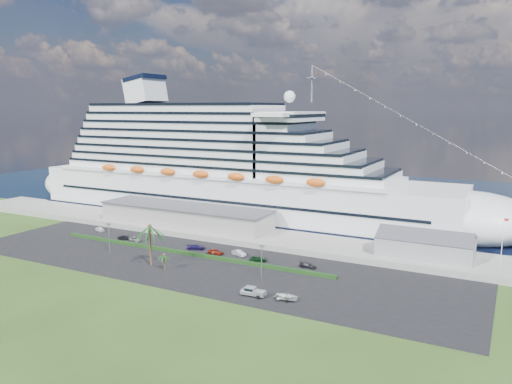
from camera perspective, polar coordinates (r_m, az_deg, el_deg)
The scene contains 23 objects.
ground at distance 123.99m, azimuth -9.46°, elevation -9.48°, with size 420.00×420.00×0.00m, color #2B4818.
asphalt_lot at distance 132.42m, azimuth -6.57°, elevation -8.13°, with size 140.00×38.00×0.12m, color black.
wharf at distance 156.02m, azimuth -0.57°, elevation -5.01°, with size 240.00×20.00×1.80m, color gray.
water at distance 237.61m, azimuth 9.74°, elevation -0.29°, with size 420.00×160.00×0.02m, color black.
cruise_ship at distance 183.98m, azimuth -2.96°, elevation 2.23°, with size 191.00×38.00×54.00m.
terminal_building at distance 168.02m, azimuth -8.12°, elevation -2.60°, with size 61.00×15.00×6.30m.
port_shed at distance 139.13m, azimuth 18.76°, elevation -5.85°, with size 24.00×12.31×7.37m.
flagpole at distance 136.82m, azimuth 26.35°, elevation -4.94°, with size 1.08×0.16×12.00m.
hedge at distance 140.59m, azimuth -8.14°, elevation -6.89°, with size 88.00×1.10×0.90m, color black.
lamp_post_left at distance 145.97m, azimuth -16.45°, elevation -4.64°, with size 1.60×0.35×8.27m.
lamp_post_right at distance 118.60m, azimuth 0.64°, elevation -7.51°, with size 1.60×0.35×8.27m.
palm_tall at distance 130.40m, azimuth -12.04°, elevation -4.39°, with size 8.82×8.82×11.13m.
palm_short at distance 127.38m, azimuth -10.46°, elevation -7.25°, with size 3.53×3.53×4.56m.
parked_car_0 at distance 172.26m, azimuth -17.40°, elevation -4.08°, with size 1.67×4.14×1.41m, color white.
parked_car_1 at distance 159.05m, azimuth -14.69°, elevation -5.06°, with size 1.56×4.48×1.48m, color black.
parked_car_2 at distance 156.85m, azimuth -13.67°, elevation -5.26°, with size 2.10×4.56×1.27m, color #97999F.
parked_car_3 at distance 144.72m, azimuth -6.86°, elevation -6.27°, with size 2.06×5.06×1.47m, color #191343.
parked_car_4 at distance 139.50m, azimuth -4.64°, elevation -6.82°, with size 1.81×4.51×1.54m, color maroon.
parked_car_5 at distance 137.98m, azimuth -1.96°, elevation -6.98°, with size 1.61×4.61×1.52m, color #A8A9AF.
parked_car_6 at distance 133.10m, azimuth 0.30°, elevation -7.66°, with size 2.11×4.57×1.27m, color black.
parked_car_7 at distance 128.63m, azimuth 5.98°, elevation -8.33°, with size 1.81×4.45×1.29m, color black.
pickup_truck at distance 109.48m, azimuth -0.38°, elevation -11.29°, with size 5.71×2.42×1.97m.
boat_trailer at distance 107.14m, azimuth 3.54°, elevation -11.81°, with size 5.69×4.19×1.58m.
Camera 1 is at (71.41, -93.03, 40.23)m, focal length 35.00 mm.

